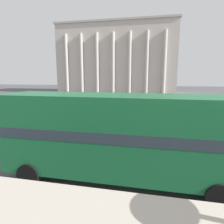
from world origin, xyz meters
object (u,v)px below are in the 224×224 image
pedestrian_blue (161,108)px  plaza_building_left (118,60)px  pedestrian_black (184,119)px  pedestrian_white (139,99)px  car_black (137,113)px  pedestrian_grey (90,125)px  double_decker_bus (120,135)px

pedestrian_blue → plaza_building_left: bearing=142.1°
plaza_building_left → pedestrian_black: size_ratio=21.03×
pedestrian_black → pedestrian_blue: size_ratio=0.90×
pedestrian_black → pedestrian_white: 16.58m
car_black → pedestrian_grey: size_ratio=2.51×
plaza_building_left → pedestrian_grey: size_ratio=20.03×
car_black → pedestrian_white: 12.65m
car_black → pedestrian_blue: pedestrian_blue is taller
double_decker_bus → pedestrian_white: (-1.18, 26.70, -1.37)m
pedestrian_blue → pedestrian_grey: 11.69m
plaza_building_left → pedestrian_black: plaza_building_left is taller
pedestrian_blue → pedestrian_grey: size_ratio=1.06×
plaza_building_left → car_black: bearing=-76.1°
car_black → pedestrian_grey: (-3.19, -7.44, 0.26)m
double_decker_bus → pedestrian_black: (4.31, 11.06, -1.40)m
pedestrian_white → pedestrian_black: bearing=39.9°
double_decker_bus → pedestrian_grey: 7.69m
pedestrian_black → pedestrian_blue: (-2.04, 5.67, 0.11)m
pedestrian_black → pedestrian_grey: (-7.95, -4.42, 0.05)m
plaza_building_left → car_black: size_ratio=7.97×
pedestrian_blue → pedestrian_white: bearing=142.1°
plaza_building_left → pedestrian_black: (13.99, -40.24, -8.78)m
pedestrian_black → pedestrian_grey: pedestrian_grey is taller
plaza_building_left → pedestrian_blue: size_ratio=18.95×
car_black → pedestrian_black: size_ratio=2.64×
pedestrian_black → pedestrian_white: bearing=116.6°
double_decker_bus → pedestrian_white: 26.77m
double_decker_bus → plaza_building_left: (-9.68, 51.30, 7.38)m
plaza_building_left → pedestrian_black: bearing=-70.8°
double_decker_bus → pedestrian_black: bearing=73.8°
pedestrian_grey → plaza_building_left: bearing=-120.7°
pedestrian_white → plaza_building_left: bearing=-140.3°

